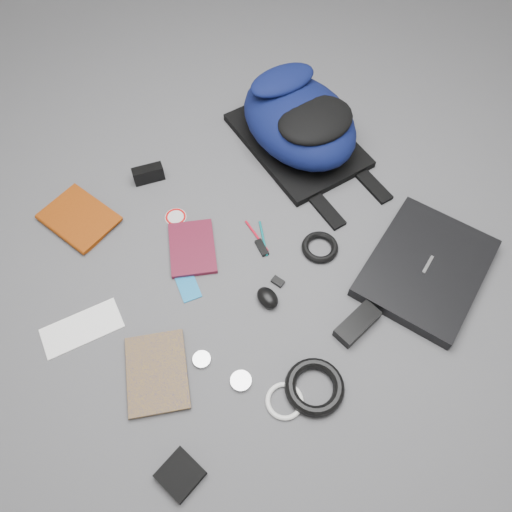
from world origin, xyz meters
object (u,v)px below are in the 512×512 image
laptop (426,268)px  dvd_case (192,248)px  textbook_red (59,236)px  mouse (267,298)px  compact_camera (148,174)px  comic_book (127,378)px  pouch (180,475)px  power_brick (357,324)px  backpack (299,120)px

laptop → dvd_case: bearing=117.1°
textbook_red → mouse: size_ratio=3.06×
compact_camera → textbook_red: bearing=-156.1°
comic_book → pouch: (0.01, -0.29, 0.00)m
textbook_red → pouch: (-0.01, -0.82, -0.00)m
textbook_red → dvd_case: size_ratio=1.18×
textbook_red → mouse: bearing=-70.7°
laptop → pouch: (-0.90, -0.10, -0.01)m
textbook_red → comic_book: textbook_red is taller
textbook_red → pouch: 0.82m
dvd_case → comic_book: bearing=-118.2°
mouse → power_brick: size_ratio=0.53×
laptop → textbook_red: (-0.88, 0.72, -0.01)m
dvd_case → pouch: bearing=-97.1°
comic_book → pouch: bearing=-65.9°
textbook_red → comic_book: 0.53m
compact_camera → mouse: compact_camera is taller
backpack → dvd_case: backpack is taller
comic_book → dvd_case: (0.35, 0.26, -0.00)m
compact_camera → laptop: bearing=-41.3°
textbook_red → compact_camera: (0.35, 0.06, 0.02)m
dvd_case → mouse: size_ratio=2.60×
compact_camera → mouse: bearing=-68.2°
textbook_red → mouse: (0.43, -0.54, 0.01)m
textbook_red → power_brick: bearing=-70.5°
comic_book → laptop: bearing=11.1°
comic_book → dvd_case: size_ratio=1.14×
dvd_case → pouch: (-0.35, -0.55, 0.00)m
backpack → pouch: (-0.88, -0.74, -0.10)m
textbook_red → pouch: bearing=-109.9°
compact_camera → mouse: 0.61m
compact_camera → pouch: bearing=-98.1°
pouch → textbook_red: bearing=89.1°
comic_book → power_brick: bearing=3.4°
dvd_case → power_brick: (0.26, -0.48, 0.01)m
compact_camera → backpack: bearing=-0.5°
laptop → pouch: laptop is taller
laptop → comic_book: bearing=144.6°
pouch → dvd_case: bearing=58.1°
mouse → power_brick: mouse is taller
backpack → compact_camera: size_ratio=5.09×
mouse → textbook_red: bearing=125.7°
backpack → pouch: backpack is taller
mouse → compact_camera: bearing=95.1°
textbook_red → compact_camera: compact_camera is taller
comic_book → compact_camera: size_ratio=2.18×
compact_camera → pouch: compact_camera is taller
comic_book → power_brick: size_ratio=1.58×
comic_book → textbook_red: bearing=111.0°
textbook_red → comic_book: size_ratio=1.03×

